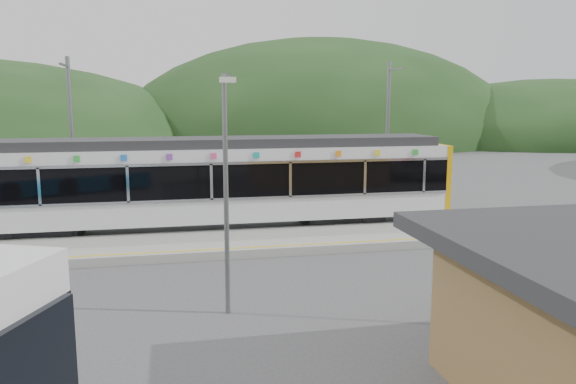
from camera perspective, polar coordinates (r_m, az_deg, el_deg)
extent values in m
plane|color=#4C4C4F|center=(17.32, -1.50, -8.21)|extent=(120.00, 120.00, 0.00)
ellipsoid|color=#1E3D19|center=(72.95, 3.37, 5.14)|extent=(52.00, 39.00, 26.00)
ellipsoid|color=#1E3D19|center=(80.33, 25.04, 4.66)|extent=(44.00, 33.00, 16.00)
cube|color=#9E9E99|center=(20.42, -3.15, -5.08)|extent=(26.00, 3.20, 0.30)
cube|color=yellow|center=(19.13, -2.57, -5.57)|extent=(26.00, 0.10, 0.01)
cube|color=black|center=(23.37, -24.09, -3.67)|extent=(3.20, 2.20, 0.56)
cube|color=black|center=(23.82, 5.38, -2.66)|extent=(3.20, 2.20, 0.56)
cube|color=silver|center=(22.67, -9.25, -1.44)|extent=(20.00, 2.90, 0.92)
cube|color=black|center=(22.48, -9.33, 1.53)|extent=(20.00, 2.96, 1.45)
cube|color=silver|center=(21.11, -9.10, -0.82)|extent=(20.00, 0.05, 0.10)
cube|color=silver|center=(20.92, -9.20, 2.82)|extent=(20.00, 0.05, 0.10)
cube|color=silver|center=(22.38, -9.39, 3.94)|extent=(20.00, 2.90, 0.45)
cube|color=#2D2D30|center=(22.35, -9.42, 4.97)|extent=(19.40, 2.50, 0.36)
cube|color=#DFA40B|center=(25.06, 14.49, 1.39)|extent=(0.24, 2.92, 3.00)
cube|color=silver|center=(21.48, -23.96, 0.49)|extent=(0.10, 0.05, 1.35)
cube|color=silver|center=(21.04, -15.96, 0.77)|extent=(0.10, 0.05, 1.35)
cube|color=silver|center=(21.03, -7.79, 1.04)|extent=(0.10, 0.05, 1.35)
cube|color=silver|center=(21.44, 0.24, 1.28)|extent=(0.10, 0.05, 1.35)
cube|color=silver|center=(22.24, 7.82, 1.48)|extent=(0.10, 0.05, 1.35)
cube|color=silver|center=(23.20, 13.66, 1.62)|extent=(0.10, 0.05, 1.35)
cube|color=yellow|center=(21.45, -24.91, 2.99)|extent=(0.22, 0.04, 0.22)
cube|color=green|center=(21.14, -20.68, 3.18)|extent=(0.22, 0.04, 0.22)
cube|color=blue|center=(20.95, -16.35, 3.35)|extent=(0.22, 0.04, 0.22)
cube|color=purple|center=(20.88, -11.96, 3.50)|extent=(0.22, 0.04, 0.22)
cube|color=#E54C8C|center=(20.93, -7.57, 3.64)|extent=(0.22, 0.04, 0.22)
cube|color=#19A5A5|center=(21.10, -3.23, 3.75)|extent=(0.22, 0.04, 0.22)
cube|color=red|center=(21.40, 1.02, 3.84)|extent=(0.22, 0.04, 0.22)
cube|color=orange|center=(21.80, 5.14, 3.90)|extent=(0.22, 0.04, 0.22)
cube|color=yellow|center=(22.32, 9.08, 3.95)|extent=(0.22, 0.04, 0.22)
cube|color=green|center=(22.93, 12.83, 3.97)|extent=(0.22, 0.04, 0.22)
cylinder|color=slate|center=(25.26, -21.06, 4.78)|extent=(0.18, 0.18, 7.00)
cube|color=slate|center=(24.46, -21.79, 11.89)|extent=(0.08, 1.80, 0.08)
cylinder|color=slate|center=(26.83, 10.05, 5.48)|extent=(0.18, 0.18, 7.00)
cube|color=slate|center=(26.07, 10.91, 12.17)|extent=(0.08, 1.80, 0.08)
cylinder|color=slate|center=(13.52, -6.31, -0.54)|extent=(0.12, 0.12, 5.82)
cube|color=slate|center=(12.90, -6.35, 11.53)|extent=(0.12, 0.97, 0.12)
cube|color=silver|center=(12.47, -6.15, 11.26)|extent=(0.35, 0.18, 0.12)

